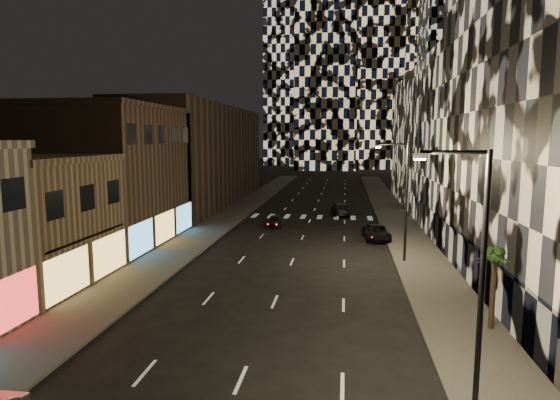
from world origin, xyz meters
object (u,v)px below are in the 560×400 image
(car_dark_oncoming, at_px, (341,209))
(palm_tree, at_px, (495,262))
(streetlight_far, at_px, (403,193))
(car_dark_midlane, at_px, (275,221))
(streetlight_near, at_px, (476,263))
(car_dark_rightlane, at_px, (377,232))

(car_dark_oncoming, bearing_deg, palm_tree, 96.15)
(streetlight_far, bearing_deg, palm_tree, -77.11)
(car_dark_midlane, distance_m, palm_tree, 29.97)
(streetlight_near, bearing_deg, streetlight_far, 90.00)
(streetlight_near, xyz_separation_m, car_dark_rightlane, (-1.35, 28.02, -4.67))
(palm_tree, bearing_deg, streetlight_far, 102.89)
(streetlight_near, xyz_separation_m, car_dark_oncoming, (-4.85, 41.96, -4.61))
(streetlight_far, distance_m, car_dark_oncoming, 22.96)
(car_dark_midlane, xyz_separation_m, palm_tree, (14.75, -25.92, 2.92))
(palm_tree, bearing_deg, streetlight_near, -111.55)
(car_dark_midlane, xyz_separation_m, car_dark_rightlane, (10.50, -5.24, 0.07))
(streetlight_far, xyz_separation_m, palm_tree, (2.90, -12.66, -1.82))
(streetlight_near, distance_m, streetlight_far, 20.00)
(streetlight_near, height_order, car_dark_midlane, streetlight_near)
(car_dark_oncoming, relative_size, car_dark_rightlane, 1.04)
(car_dark_rightlane, bearing_deg, streetlight_near, -91.92)
(streetlight_near, relative_size, streetlight_far, 1.00)
(streetlight_near, height_order, streetlight_far, same)
(car_dark_rightlane, relative_size, palm_tree, 1.20)
(streetlight_far, height_order, car_dark_oncoming, streetlight_far)
(car_dark_midlane, distance_m, car_dark_oncoming, 11.17)
(streetlight_far, distance_m, palm_tree, 13.12)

